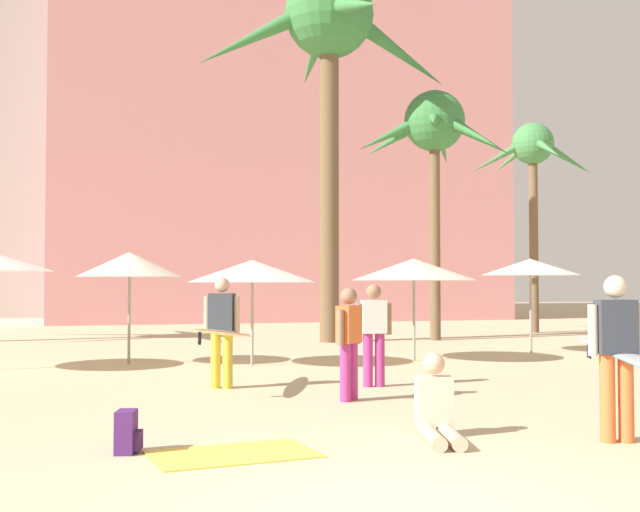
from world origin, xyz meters
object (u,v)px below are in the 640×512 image
(person_mid_left, at_px, (622,353))
(person_mid_center, at_px, (437,410))
(palm_tree_left, at_px, (532,159))
(palm_tree_center, at_px, (434,132))
(palm_tree_right, at_px, (329,37))
(cafe_umbrella_5, at_px, (130,265))
(beach_towel, at_px, (233,454))
(backpack, at_px, (127,433))
(person_near_right, at_px, (349,339))
(cafe_umbrella_3, at_px, (530,267))
(cafe_umbrella_2, at_px, (414,270))
(person_far_right, at_px, (374,330))
(cafe_umbrella_4, at_px, (252,271))
(person_mid_right, at_px, (223,329))

(person_mid_left, height_order, person_mid_center, person_mid_left)
(palm_tree_left, bearing_deg, person_mid_center, -124.10)
(palm_tree_center, bearing_deg, palm_tree_right, 177.31)
(cafe_umbrella_5, height_order, person_mid_center, cafe_umbrella_5)
(cafe_umbrella_5, distance_m, beach_towel, 9.53)
(cafe_umbrella_5, xyz_separation_m, backpack, (-0.41, -8.92, -1.88))
(beach_towel, bearing_deg, cafe_umbrella_5, 93.56)
(person_near_right, bearing_deg, palm_tree_left, 97.45)
(palm_tree_center, distance_m, backpack, 17.80)
(palm_tree_center, height_order, palm_tree_right, palm_tree_right)
(palm_tree_left, xyz_separation_m, cafe_umbrella_5, (-14.01, -7.40, -3.97))
(palm_tree_center, bearing_deg, cafe_umbrella_5, -152.10)
(person_near_right, bearing_deg, palm_tree_right, 121.60)
(palm_tree_center, relative_size, person_mid_left, 2.56)
(person_near_right, bearing_deg, cafe_umbrella_5, 161.33)
(cafe_umbrella_3, bearing_deg, person_mid_center, -125.87)
(palm_tree_right, distance_m, cafe_umbrella_3, 9.12)
(palm_tree_center, xyz_separation_m, cafe_umbrella_3, (0.43, -4.64, -4.16))
(person_near_right, bearing_deg, palm_tree_center, 107.08)
(palm_tree_left, bearing_deg, person_mid_left, -118.60)
(palm_tree_center, distance_m, cafe_umbrella_3, 6.25)
(cafe_umbrella_2, relative_size, person_near_right, 1.71)
(backpack, relative_size, person_far_right, 0.25)
(cafe_umbrella_5, height_order, backpack, cafe_umbrella_5)
(cafe_umbrella_4, bearing_deg, person_mid_center, -87.25)
(person_mid_center, bearing_deg, cafe_umbrella_3, 158.16)
(beach_towel, distance_m, person_near_right, 3.91)
(palm_tree_left, bearing_deg, person_far_right, -130.28)
(cafe_umbrella_5, distance_m, person_near_right, 6.88)
(palm_tree_left, distance_m, person_mid_right, 18.14)
(beach_towel, bearing_deg, palm_tree_center, 58.79)
(palm_tree_center, height_order, cafe_umbrella_3, palm_tree_center)
(backpack, bearing_deg, person_near_right, 54.40)
(cafe_umbrella_5, xyz_separation_m, person_near_right, (2.79, -6.18, -1.20))
(person_mid_left, bearing_deg, backpack, -88.39)
(palm_tree_left, distance_m, person_far_right, 16.80)
(person_near_right, bearing_deg, person_mid_center, -42.47)
(person_far_right, bearing_deg, person_mid_right, 87.31)
(cafe_umbrella_4, distance_m, backpack, 8.66)
(palm_tree_center, height_order, beach_towel, palm_tree_center)
(beach_towel, xyz_separation_m, person_mid_center, (2.24, 0.15, 0.30))
(backpack, bearing_deg, cafe_umbrella_3, 56.26)
(person_mid_left, height_order, person_far_right, person_mid_left)
(cafe_umbrella_2, relative_size, cafe_umbrella_3, 1.15)
(cafe_umbrella_4, bearing_deg, person_mid_right, -108.36)
(backpack, bearing_deg, cafe_umbrella_2, 65.10)
(beach_towel, xyz_separation_m, person_mid_right, (0.67, 4.84, 0.94))
(cafe_umbrella_3, bearing_deg, palm_tree_center, 95.27)
(palm_tree_center, relative_size, person_far_right, 4.50)
(palm_tree_right, xyz_separation_m, person_near_right, (-3.08, -11.16, -8.02))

